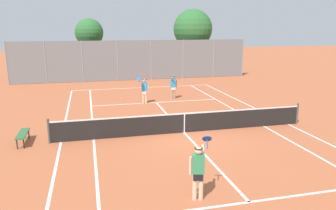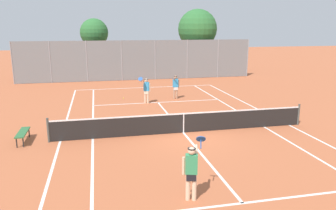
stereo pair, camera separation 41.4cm
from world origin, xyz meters
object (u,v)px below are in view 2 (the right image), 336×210
at_px(tennis_net, 184,122).
at_px(tree_behind_right, 197,30).
at_px(player_near_side, 191,170).
at_px(courtside_bench, 23,133).
at_px(loose_tennis_ball_1, 124,98).
at_px(loose_tennis_ball_2, 101,118).
at_px(tree_behind_left, 94,34).
at_px(player_far_right, 176,86).
at_px(player_far_left, 146,89).

bearing_deg(tennis_net, tree_behind_right, 70.99).
relative_size(player_near_side, courtside_bench, 1.18).
height_order(loose_tennis_ball_1, loose_tennis_ball_2, same).
relative_size(loose_tennis_ball_2, tree_behind_left, 0.01).
height_order(tennis_net, courtside_bench, tennis_net).
bearing_deg(tree_behind_left, player_near_side, -84.42).
height_order(player_far_right, tree_behind_left, tree_behind_left).
bearing_deg(tree_behind_left, player_far_left, -76.91).
height_order(loose_tennis_ball_2, courtside_bench, courtside_bench).
height_order(player_near_side, loose_tennis_ball_2, player_near_side).
bearing_deg(courtside_bench, player_near_side, -47.26).
xyz_separation_m(loose_tennis_ball_1, tree_behind_right, (8.35, 10.09, 4.42)).
height_order(player_far_right, courtside_bench, player_far_right).
bearing_deg(courtside_bench, tennis_net, -1.91).
bearing_deg(tennis_net, courtside_bench, 178.09).
height_order(player_near_side, tree_behind_right, tree_behind_right).
bearing_deg(tennis_net, loose_tennis_ball_1, 104.60).
distance_m(player_far_left, player_far_right, 2.34).
bearing_deg(loose_tennis_ball_1, loose_tennis_ball_2, -108.86).
xyz_separation_m(player_near_side, courtside_bench, (-5.66, 6.13, -0.52)).
distance_m(loose_tennis_ball_2, tree_behind_right, 18.46).
distance_m(loose_tennis_ball_2, courtside_bench, 4.48).
height_order(player_near_side, tree_behind_left, tree_behind_left).
bearing_deg(tennis_net, tree_behind_left, 101.14).
bearing_deg(loose_tennis_ball_1, tree_behind_left, 98.66).
bearing_deg(player_far_left, player_far_right, 23.62).
bearing_deg(loose_tennis_ball_2, courtside_bench, -137.37).
xyz_separation_m(player_near_side, tree_behind_left, (-2.49, 25.43, 3.21)).
xyz_separation_m(player_far_right, loose_tennis_ball_2, (-5.11, -3.99, -0.88)).
bearing_deg(tennis_net, loose_tennis_ball_2, 138.90).
bearing_deg(player_far_left, tree_behind_right, 59.32).
relative_size(player_far_left, loose_tennis_ball_1, 26.88).
height_order(courtside_bench, tree_behind_right, tree_behind_right).
distance_m(player_near_side, loose_tennis_ball_2, 9.50).
distance_m(tennis_net, tree_behind_right, 19.59).
relative_size(player_far_left, tree_behind_right, 0.27).
xyz_separation_m(tree_behind_left, tree_behind_right, (10.10, -1.39, 0.32)).
relative_size(tennis_net, player_near_side, 6.76).
relative_size(player_far_right, courtside_bench, 1.07).
relative_size(player_far_left, tree_behind_left, 0.32).
relative_size(tennis_net, player_far_right, 7.50).
bearing_deg(tree_behind_right, loose_tennis_ball_2, -123.86).
bearing_deg(tree_behind_right, loose_tennis_ball_1, -129.61).
bearing_deg(player_far_right, tree_behind_right, 65.90).
xyz_separation_m(tennis_net, loose_tennis_ball_2, (-3.74, 3.26, -0.48)).
xyz_separation_m(player_near_side, loose_tennis_ball_2, (-2.38, 9.16, -0.89)).
relative_size(tennis_net, loose_tennis_ball_2, 181.82).
bearing_deg(tree_behind_left, courtside_bench, -99.35).
relative_size(tennis_net, tree_behind_left, 2.14).
bearing_deg(player_near_side, tree_behind_left, 95.58).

